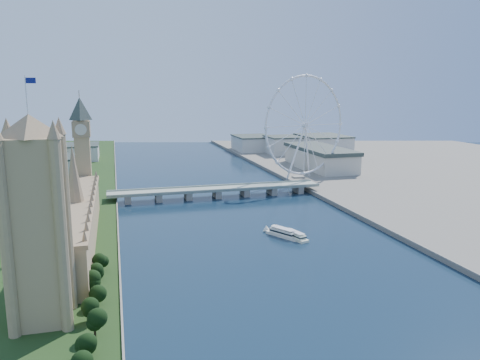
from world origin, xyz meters
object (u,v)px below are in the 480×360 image
object	(u,v)px
tour_boat_far	(295,239)
london_eye	(305,126)
victoria_tower	(36,215)
tour_boat_near	(283,237)

from	to	relation	value
tour_boat_far	london_eye	bearing A→B (deg)	49.93
london_eye	tour_boat_far	distance (m)	236.07
victoria_tower	london_eye	xyz separation A→B (m)	(254.98, 300.08, 13.03)
london_eye	tour_boat_far	bearing A→B (deg)	-114.27
tour_boat_far	victoria_tower	bearing A→B (deg)	-165.71
tour_boat_near	victoria_tower	bearing A→B (deg)	-175.69
victoria_tower	tour_boat_far	world-z (taller)	victoria_tower
victoria_tower	london_eye	size ratio (longest dim) A/B	0.90
victoria_tower	tour_boat_far	xyz separation A→B (m)	(162.00, 93.85, -54.49)
london_eye	tour_boat_near	distance (m)	232.34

